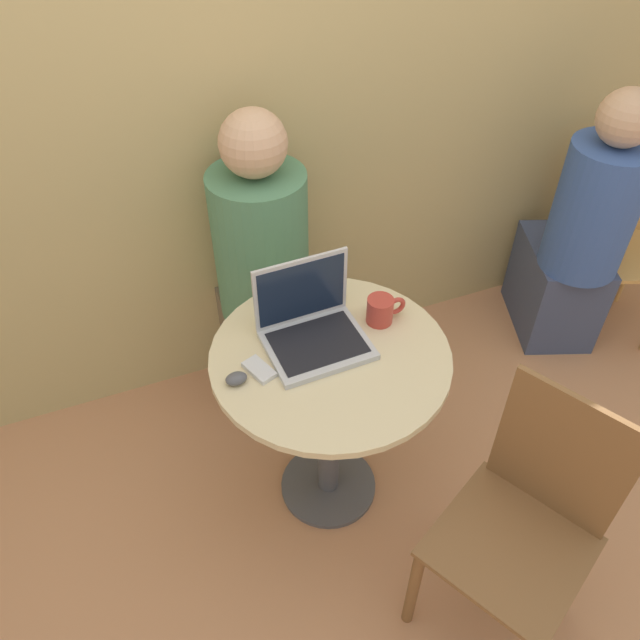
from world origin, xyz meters
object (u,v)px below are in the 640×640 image
(laptop, at_px, (312,327))
(cell_phone, at_px, (259,370))
(person_seated, at_px, (260,282))
(chair_empty, at_px, (524,525))

(laptop, xyz_separation_m, cell_phone, (-0.20, -0.07, -0.04))
(laptop, distance_m, person_seated, 0.62)
(cell_phone, height_order, chair_empty, chair_empty)
(laptop, relative_size, cell_phone, 2.68)
(cell_phone, bearing_deg, laptop, 19.61)
(laptop, xyz_separation_m, chair_empty, (0.38, -0.68, -0.32))
(cell_phone, distance_m, chair_empty, 0.88)
(cell_phone, xyz_separation_m, person_seated, (0.20, 0.64, -0.21))
(person_seated, bearing_deg, laptop, -90.29)
(chair_empty, bearing_deg, laptop, 119.33)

